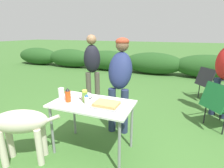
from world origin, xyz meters
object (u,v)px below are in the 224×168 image
object	(u,v)px
hot_sauce_bottle	(68,95)
standing_person_in_dark_puffer	(92,64)
paper_cup_stack	(61,94)
folding_table	(92,108)
food_tray	(106,105)
relish_jar	(85,96)
standing_person_in_navy_coat	(120,76)
mayo_bottle	(87,99)
dog	(16,124)
camp_chair_green_behind_table	(221,104)
plate_stack	(72,95)
mixing_bowl	(86,96)
camp_chair_near_hedge	(210,82)

from	to	relation	value
hot_sauce_bottle	standing_person_in_dark_puffer	distance (m)	1.67
paper_cup_stack	hot_sauce_bottle	bearing A→B (deg)	-10.69
folding_table	paper_cup_stack	bearing A→B (deg)	-172.99
food_tray	relish_jar	bearing A→B (deg)	175.11
standing_person_in_navy_coat	standing_person_in_dark_puffer	xyz separation A→B (m)	(-0.94, 0.81, -0.00)
mayo_bottle	relish_jar	bearing A→B (deg)	138.25
paper_cup_stack	standing_person_in_navy_coat	distance (m)	0.98
hot_sauce_bottle	dog	size ratio (longest dim) A/B	0.20
standing_person_in_dark_puffer	camp_chair_green_behind_table	xyz separation A→B (m)	(2.57, -0.15, -0.50)
food_tray	plate_stack	size ratio (longest dim) A/B	1.55
mixing_bowl	mayo_bottle	size ratio (longest dim) A/B	1.40
plate_stack	camp_chair_green_behind_table	bearing A→B (deg)	29.83
folding_table	paper_cup_stack	xyz separation A→B (m)	(-0.45, -0.06, 0.16)
relish_jar	dog	distance (m)	0.93
food_tray	camp_chair_green_behind_table	world-z (taller)	camp_chair_green_behind_table
standing_person_in_navy_coat	mayo_bottle	bearing A→B (deg)	-110.09
mixing_bowl	standing_person_in_navy_coat	world-z (taller)	standing_person_in_navy_coat
standing_person_in_navy_coat	standing_person_in_dark_puffer	size ratio (longest dim) A/B	0.98
standing_person_in_navy_coat	mixing_bowl	bearing A→B (deg)	-124.79
mixing_bowl	relish_jar	world-z (taller)	relish_jar
camp_chair_green_behind_table	standing_person_in_navy_coat	bearing A→B (deg)	-107.35
food_tray	mixing_bowl	xyz separation A→B (m)	(-0.40, 0.16, 0.01)
paper_cup_stack	camp_chair_near_hedge	xyz separation A→B (m)	(2.22, 2.85, -0.36)
dog	mixing_bowl	bearing A→B (deg)	-69.59
folding_table	mayo_bottle	distance (m)	0.16
food_tray	camp_chair_near_hedge	size ratio (longest dim) A/B	0.42
relish_jar	camp_chair_near_hedge	distance (m)	3.39
food_tray	plate_stack	xyz separation A→B (m)	(-0.63, 0.15, -0.01)
mayo_bottle	hot_sauce_bottle	xyz separation A→B (m)	(-0.28, -0.02, 0.03)
hot_sauce_bottle	camp_chair_near_hedge	world-z (taller)	hot_sauce_bottle
standing_person_in_navy_coat	dog	world-z (taller)	standing_person_in_navy_coat
camp_chair_green_behind_table	camp_chair_near_hedge	world-z (taller)	same
paper_cup_stack	hot_sauce_bottle	size ratio (longest dim) A/B	0.87
folding_table	paper_cup_stack	size ratio (longest dim) A/B	6.39
folding_table	camp_chair_green_behind_table	size ratio (longest dim) A/B	1.32
folding_table	mixing_bowl	xyz separation A→B (m)	(-0.17, 0.13, 0.12)
mayo_bottle	folding_table	bearing A→B (deg)	52.95
relish_jar	standing_person_in_navy_coat	xyz separation A→B (m)	(0.26, 0.71, 0.15)
mixing_bowl	food_tray	bearing A→B (deg)	-21.76
relish_jar	mayo_bottle	size ratio (longest dim) A/B	1.20
relish_jar	camp_chair_green_behind_table	size ratio (longest dim) A/B	0.20
mixing_bowl	camp_chair_green_behind_table	bearing A→B (deg)	32.51
paper_cup_stack	camp_chair_near_hedge	bearing A→B (deg)	52.14
hot_sauce_bottle	camp_chair_green_behind_table	xyz separation A→B (m)	(2.10, 1.45, -0.37)
folding_table	mixing_bowl	bearing A→B (deg)	143.73
folding_table	relish_jar	size ratio (longest dim) A/B	6.47
mayo_bottle	paper_cup_stack	bearing A→B (deg)	179.36
mixing_bowl	camp_chair_near_hedge	xyz separation A→B (m)	(1.94, 2.67, -0.31)
camp_chair_green_behind_table	camp_chair_near_hedge	xyz separation A→B (m)	(-0.01, 1.43, 0.00)
camp_chair_green_behind_table	mayo_bottle	bearing A→B (deg)	-91.27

